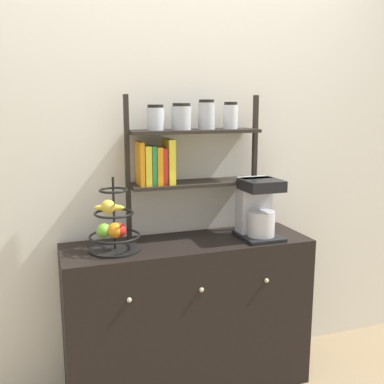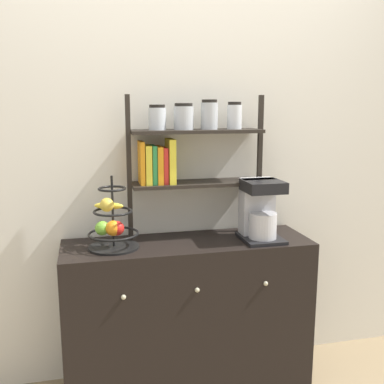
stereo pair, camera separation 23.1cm
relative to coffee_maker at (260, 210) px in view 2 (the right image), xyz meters
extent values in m
cube|color=silver|center=(-0.39, 0.28, 0.30)|extent=(7.00, 0.05, 2.60)
cube|color=black|center=(-0.39, 0.03, -0.58)|extent=(1.31, 0.40, 0.84)
sphere|color=#B2AD8C|center=(-0.75, -0.18, -0.34)|extent=(0.02, 0.02, 0.02)
sphere|color=#B2AD8C|center=(-0.39, -0.18, -0.34)|extent=(0.02, 0.02, 0.02)
sphere|color=#B2AD8C|center=(-0.03, -0.18, -0.34)|extent=(0.02, 0.02, 0.02)
cube|color=black|center=(0.00, -0.02, -0.15)|extent=(0.21, 0.25, 0.02)
cube|color=#B7B7BC|center=(0.00, 0.04, 0.01)|extent=(0.18, 0.10, 0.30)
cylinder|color=#B7B7BC|center=(0.00, -0.05, -0.07)|extent=(0.15, 0.15, 0.14)
cube|color=black|center=(0.00, -0.04, 0.13)|extent=(0.20, 0.20, 0.06)
cylinder|color=black|center=(-0.77, 0.02, -0.16)|extent=(0.26, 0.26, 0.01)
cylinder|color=black|center=(-0.77, 0.02, 0.03)|extent=(0.01, 0.01, 0.36)
torus|color=black|center=(-0.77, 0.02, -0.09)|extent=(0.25, 0.25, 0.01)
torus|color=black|center=(-0.77, 0.02, 0.03)|extent=(0.20, 0.20, 0.01)
torus|color=black|center=(-0.77, 0.02, 0.14)|extent=(0.14, 0.14, 0.01)
sphere|color=red|center=(-0.76, -0.02, -0.05)|extent=(0.07, 0.07, 0.07)
sphere|color=#6BAD33|center=(-0.83, 0.00, -0.05)|extent=(0.07, 0.07, 0.07)
sphere|color=orange|center=(-0.78, -0.02, -0.05)|extent=(0.08, 0.08, 0.08)
ellipsoid|color=yellow|center=(-0.79, 0.05, 0.05)|extent=(0.15, 0.09, 0.04)
sphere|color=gold|center=(-0.80, 0.02, 0.06)|extent=(0.07, 0.07, 0.07)
cube|color=black|center=(-0.67, 0.15, 0.22)|extent=(0.02, 0.02, 0.76)
cube|color=black|center=(0.05, 0.15, 0.22)|extent=(0.02, 0.02, 0.76)
cube|color=black|center=(-0.31, 0.15, 0.13)|extent=(0.70, 0.20, 0.02)
cube|color=black|center=(-0.31, 0.15, 0.41)|extent=(0.70, 0.20, 0.02)
cube|color=orange|center=(-0.61, 0.15, 0.25)|extent=(0.02, 0.14, 0.23)
cube|color=yellow|center=(-0.58, 0.15, 0.24)|extent=(0.03, 0.14, 0.20)
cube|color=#2D8C47|center=(-0.55, 0.15, 0.24)|extent=(0.02, 0.13, 0.20)
cube|color=orange|center=(-0.52, 0.15, 0.24)|extent=(0.03, 0.15, 0.20)
cube|color=red|center=(-0.49, 0.15, 0.23)|extent=(0.02, 0.13, 0.19)
cube|color=yellow|center=(-0.45, 0.15, 0.26)|extent=(0.03, 0.15, 0.24)
cylinder|color=silver|center=(-0.52, 0.15, 0.48)|extent=(0.09, 0.09, 0.11)
cylinder|color=black|center=(-0.52, 0.15, 0.54)|extent=(0.08, 0.08, 0.02)
cylinder|color=#ADB2B7|center=(-0.38, 0.15, 0.48)|extent=(0.10, 0.10, 0.12)
cylinder|color=black|center=(-0.38, 0.15, 0.55)|extent=(0.09, 0.09, 0.02)
cylinder|color=#ADB2B7|center=(-0.24, 0.15, 0.49)|extent=(0.09, 0.09, 0.14)
cylinder|color=black|center=(-0.24, 0.15, 0.57)|extent=(0.08, 0.08, 0.02)
cylinder|color=silver|center=(-0.10, 0.15, 0.48)|extent=(0.08, 0.08, 0.13)
cylinder|color=black|center=(-0.10, 0.15, 0.56)|extent=(0.07, 0.07, 0.02)
camera|label=1|loc=(-1.11, -2.12, 0.54)|focal=42.00mm
camera|label=2|loc=(-0.89, -2.18, 0.54)|focal=42.00mm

